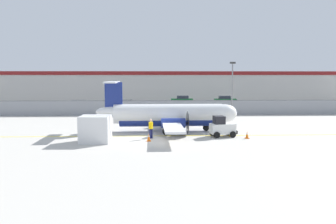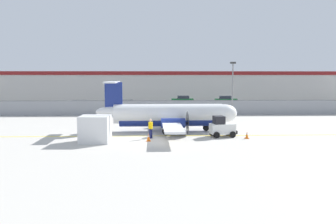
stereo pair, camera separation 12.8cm
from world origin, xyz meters
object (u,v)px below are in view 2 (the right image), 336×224
object	(u,v)px
ground_crew_worker	(151,128)
traffic_cone_near_right	(148,138)
baggage_tug	(222,127)
parked_car_0	(79,105)
cargo_container	(95,129)
traffic_cone_near_left	(94,135)
commuter_airplane	(171,115)
traffic_cone_far_right	(218,126)
apron_light_pole	(233,85)
parked_car_2	(183,100)
parked_car_3	(226,100)
traffic_cone_far_left	(247,135)
parked_car_1	(126,105)

from	to	relation	value
ground_crew_worker	traffic_cone_near_right	size ratio (longest dim) A/B	2.66
baggage_tug	parked_car_0	world-z (taller)	baggage_tug
baggage_tug	cargo_container	bearing A→B (deg)	-177.76
baggage_tug	traffic_cone_near_left	size ratio (longest dim) A/B	3.86
commuter_airplane	traffic_cone_far_right	xyz separation A→B (m)	(4.95, 1.22, -1.29)
baggage_tug	apron_light_pole	xyz separation A→B (m)	(4.00, 13.45, 3.45)
parked_car_2	parked_car_3	world-z (taller)	same
traffic_cone_far_left	parked_car_0	world-z (taller)	parked_car_0
baggage_tug	parked_car_1	world-z (taller)	baggage_tug
commuter_airplane	baggage_tug	distance (m)	5.53
cargo_container	traffic_cone_near_left	world-z (taller)	cargo_container
ground_crew_worker	parked_car_2	world-z (taller)	same
traffic_cone_near_right	parked_car_2	distance (m)	36.28
commuter_airplane	parked_car_0	xyz separation A→B (m)	(-13.52, 19.13, -0.71)
commuter_airplane	ground_crew_worker	bearing A→B (deg)	-118.00
ground_crew_worker	traffic_cone_far_left	distance (m)	8.45
traffic_cone_near_left	parked_car_0	xyz separation A→B (m)	(-6.63, 22.62, 0.58)
baggage_tug	cargo_container	xyz separation A→B (m)	(-10.93, -2.12, 0.24)
parked_car_0	traffic_cone_far_right	bearing A→B (deg)	-46.86
traffic_cone_far_left	traffic_cone_far_right	size ratio (longest dim) A/B	1.00
traffic_cone_far_right	parked_car_0	size ratio (longest dim) A/B	0.15
commuter_airplane	parked_car_3	bearing A→B (deg)	67.54
baggage_tug	traffic_cone_near_right	bearing A→B (deg)	-172.88
ground_crew_worker	traffic_cone_near_right	xyz separation A→B (m)	(-0.16, -1.25, -0.64)
apron_light_pole	baggage_tug	bearing A→B (deg)	-106.55
parked_car_1	apron_light_pole	bearing A→B (deg)	-37.54
traffic_cone_near_left	apron_light_pole	xyz separation A→B (m)	(15.36, 13.77, 3.99)
parked_car_1	ground_crew_worker	bearing A→B (deg)	-84.31
baggage_tug	traffic_cone_near_left	world-z (taller)	baggage_tug
parked_car_3	apron_light_pole	bearing A→B (deg)	-94.15
traffic_cone_near_left	parked_car_2	size ratio (longest dim) A/B	0.15
baggage_tug	parked_car_2	bearing A→B (deg)	82.82
parked_car_0	parked_car_1	size ratio (longest dim) A/B	0.99
parked_car_3	traffic_cone_far_right	bearing A→B (deg)	-97.97
traffic_cone_near_left	parked_car_0	size ratio (longest dim) A/B	0.15
parked_car_2	apron_light_pole	bearing A→B (deg)	105.01
traffic_cone_near_right	parked_car_0	distance (m)	26.74
traffic_cone_far_right	apron_light_pole	world-z (taller)	apron_light_pole
traffic_cone_far_right	parked_car_2	distance (m)	29.63
parked_car_2	cargo_container	bearing A→B (deg)	76.06
cargo_container	traffic_cone_near_left	bearing A→B (deg)	105.76
parked_car_0	ground_crew_worker	bearing A→B (deg)	-65.88
ground_crew_worker	traffic_cone_far_right	bearing A→B (deg)	75.09
traffic_cone_near_right	cargo_container	bearing A→B (deg)	-176.63
cargo_container	commuter_airplane	bearing A→B (deg)	41.30
ground_crew_worker	parked_car_0	bearing A→B (deg)	155.91
traffic_cone_near_left	parked_car_1	bearing A→B (deg)	88.34
ground_crew_worker	cargo_container	distance (m)	4.78
parked_car_0	parked_car_3	world-z (taller)	same
commuter_airplane	parked_car_0	world-z (taller)	commuter_airplane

